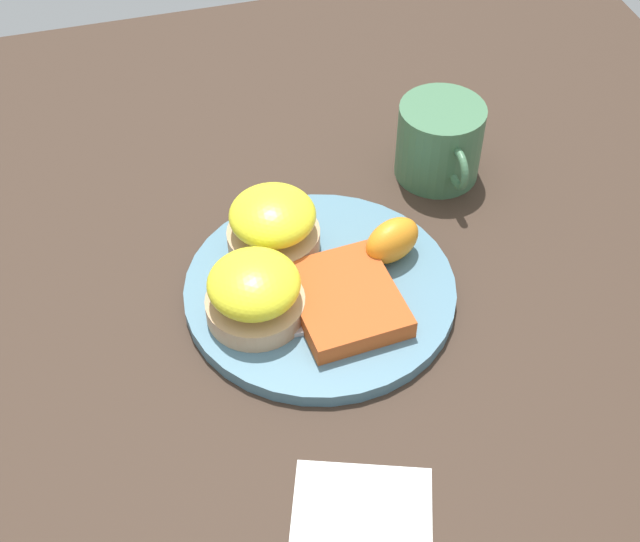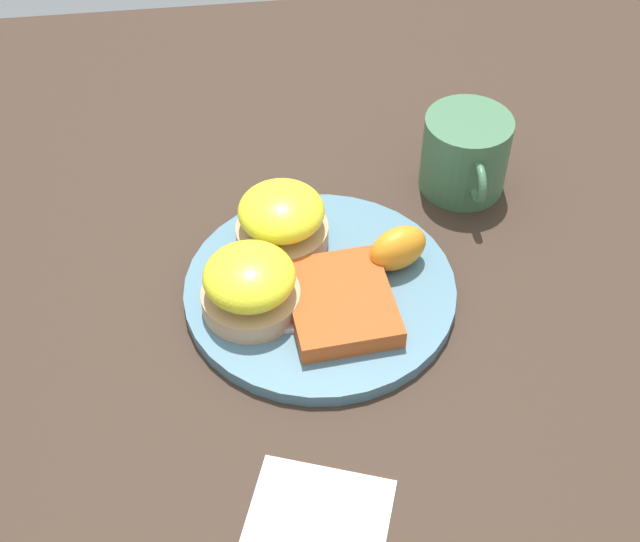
% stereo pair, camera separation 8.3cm
% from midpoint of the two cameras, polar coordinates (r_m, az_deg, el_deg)
% --- Properties ---
extents(ground_plane, '(1.10, 1.10, 0.00)m').
position_cam_midpoint_polar(ground_plane, '(0.86, -2.78, -1.70)').
color(ground_plane, '#38281E').
extents(plate, '(0.26, 0.26, 0.01)m').
position_cam_midpoint_polar(plate, '(0.85, -2.79, -1.39)').
color(plate, slate).
rests_on(plate, ground_plane).
extents(sandwich_benedict_left, '(0.09, 0.09, 0.06)m').
position_cam_midpoint_polar(sandwich_benedict_left, '(0.87, -5.79, 2.87)').
color(sandwich_benedict_left, tan).
rests_on(sandwich_benedict_left, plate).
extents(sandwich_benedict_right, '(0.09, 0.09, 0.06)m').
position_cam_midpoint_polar(sandwich_benedict_right, '(0.81, -7.17, -1.53)').
color(sandwich_benedict_right, tan).
rests_on(sandwich_benedict_right, plate).
extents(hashbrown_patty, '(0.12, 0.10, 0.02)m').
position_cam_midpoint_polar(hashbrown_patty, '(0.82, -1.30, -2.00)').
color(hashbrown_patty, '#BB4E1F').
rests_on(hashbrown_patty, plate).
extents(orange_wedge, '(0.06, 0.07, 0.04)m').
position_cam_midpoint_polar(orange_wedge, '(0.86, 1.89, 1.82)').
color(orange_wedge, orange).
rests_on(orange_wedge, plate).
extents(fork, '(0.19, 0.02, 0.00)m').
position_cam_midpoint_polar(fork, '(0.86, -5.71, -0.11)').
color(fork, silver).
rests_on(fork, plate).
extents(cup, '(0.12, 0.09, 0.09)m').
position_cam_midpoint_polar(cup, '(0.96, 5.21, 8.13)').
color(cup, '#42704C').
rests_on(cup, ground_plane).
extents(napkin, '(0.14, 0.14, 0.00)m').
position_cam_midpoint_polar(napkin, '(0.72, -0.77, -16.22)').
color(napkin, white).
rests_on(napkin, ground_plane).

